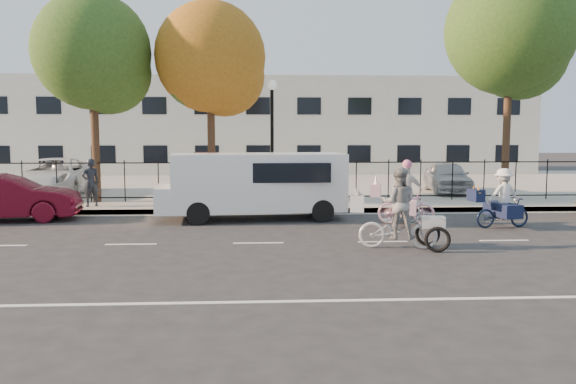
{
  "coord_description": "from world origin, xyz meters",
  "views": [
    {
      "loc": [
        0.02,
        -13.18,
        2.61
      ],
      "look_at": [
        0.77,
        1.2,
        1.1
      ],
      "focal_mm": 35.0,
      "sensor_mm": 36.0,
      "label": 1
    }
  ],
  "objects": [
    {
      "name": "white_van",
      "position": [
        -0.1,
        3.8,
        1.1
      ],
      "size": [
        5.78,
        2.38,
        2.0
      ],
      "rotation": [
        0.0,
        0.0,
        0.09
      ],
      "color": "white",
      "rests_on": "ground"
    },
    {
      "name": "lamppost",
      "position": [
        0.5,
        6.8,
        3.11
      ],
      "size": [
        0.36,
        0.36,
        4.33
      ],
      "color": "black",
      "rests_on": "sidewalk"
    },
    {
      "name": "tree_mid",
      "position": [
        -1.58,
        7.75,
        5.17
      ],
      "size": [
        4.03,
        4.03,
        7.38
      ],
      "color": "#442D1D",
      "rests_on": "ground"
    },
    {
      "name": "iron_fence",
      "position": [
        0.0,
        7.2,
        0.9
      ],
      "size": [
        58.0,
        0.06,
        1.5
      ],
      "primitive_type": null,
      "color": "black",
      "rests_on": "sidewalk"
    },
    {
      "name": "tree_west",
      "position": [
        -5.68,
        7.36,
        5.28
      ],
      "size": [
        4.11,
        4.11,
        7.54
      ],
      "color": "#442D1D",
      "rests_on": "ground"
    },
    {
      "name": "lot_car_b",
      "position": [
        -8.11,
        9.51,
        0.89
      ],
      "size": [
        2.74,
        5.44,
        1.48
      ],
      "primitive_type": "imported",
      "rotation": [
        0.0,
        0.0,
        0.06
      ],
      "color": "white",
      "rests_on": "parking_lot"
    },
    {
      "name": "street_sign",
      "position": [
        -1.85,
        6.8,
        1.42
      ],
      "size": [
        0.85,
        0.06,
        1.8
      ],
      "color": "black",
      "rests_on": "sidewalk"
    },
    {
      "name": "bull_bike",
      "position": [
        6.75,
        1.89,
        0.66
      ],
      "size": [
        1.81,
        1.26,
        1.65
      ],
      "rotation": [
        0.0,
        0.0,
        1.72
      ],
      "color": "black",
      "rests_on": "ground"
    },
    {
      "name": "red_sedan",
      "position": [
        -7.53,
        3.8,
        0.7
      ],
      "size": [
        4.39,
        2.07,
        1.39
      ],
      "primitive_type": "imported",
      "rotation": [
        0.0,
        0.0,
        1.72
      ],
      "color": "#540919",
      "rests_on": "ground"
    },
    {
      "name": "lot_car_c",
      "position": [
        -1.97,
        10.35,
        0.74
      ],
      "size": [
        2.33,
        3.82,
        1.19
      ],
      "primitive_type": "imported",
      "rotation": [
        0.0,
        0.0,
        0.32
      ],
      "color": "#494D51",
      "rests_on": "parking_lot"
    },
    {
      "name": "parking_lot",
      "position": [
        0.0,
        15.0,
        0.07
      ],
      "size": [
        60.0,
        15.6,
        0.15
      ],
      "primitive_type": "cube",
      "color": "#A8A399",
      "rests_on": "ground"
    },
    {
      "name": "lot_car_d",
      "position": [
        7.85,
        9.68,
        0.8
      ],
      "size": [
        1.98,
        3.98,
        1.3
      ],
      "primitive_type": "imported",
      "rotation": [
        0.0,
        0.0,
        -0.12
      ],
      "color": "#AAADB2",
      "rests_on": "parking_lot"
    },
    {
      "name": "unicorn_bike",
      "position": [
        4.22,
        2.59,
        0.69
      ],
      "size": [
        1.89,
        1.35,
        1.86
      ],
      "rotation": [
        0.0,
        0.0,
        1.32
      ],
      "color": "#FFC2D5",
      "rests_on": "ground"
    },
    {
      "name": "sidewalk",
      "position": [
        0.0,
        6.1,
        0.07
      ],
      "size": [
        60.0,
        2.2,
        0.15
      ],
      "primitive_type": "cube",
      "color": "#A8A399",
      "rests_on": "ground"
    },
    {
      "name": "pedestrian",
      "position": [
        -5.63,
        5.91,
        0.96
      ],
      "size": [
        0.7,
        0.65,
        1.61
      ],
      "primitive_type": "imported",
      "rotation": [
        0.0,
        0.0,
        3.75
      ],
      "color": "black",
      "rests_on": "sidewalk"
    },
    {
      "name": "road_markings",
      "position": [
        0.0,
        0.0,
        0.01
      ],
      "size": [
        60.0,
        9.52,
        0.01
      ],
      "primitive_type": null,
      "color": "silver",
      "rests_on": "ground"
    },
    {
      "name": "ground",
      "position": [
        0.0,
        0.0,
        0.0
      ],
      "size": [
        120.0,
        120.0,
        0.0
      ],
      "primitive_type": "plane",
      "color": "#333334"
    },
    {
      "name": "building",
      "position": [
        0.0,
        25.0,
        3.0
      ],
      "size": [
        34.0,
        10.0,
        6.0
      ],
      "primitive_type": "cube",
      "color": "silver",
      "rests_on": "ground"
    },
    {
      "name": "zebra_trike",
      "position": [
        3.18,
        -0.75,
        0.71
      ],
      "size": [
        2.17,
        1.06,
        1.85
      ],
      "rotation": [
        0.0,
        0.0,
        1.39
      ],
      "color": "silver",
      "rests_on": "ground"
    },
    {
      "name": "curb",
      "position": [
        0.0,
        5.05,
        0.07
      ],
      "size": [
        60.0,
        0.1,
        0.15
      ],
      "primitive_type": "cube",
      "color": "#A8A399",
      "rests_on": "ground"
    },
    {
      "name": "tree_east",
      "position": [
        9.6,
        7.87,
        6.21
      ],
      "size": [
        4.83,
        4.83,
        8.86
      ],
      "color": "#442D1D",
      "rests_on": "ground"
    }
  ]
}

